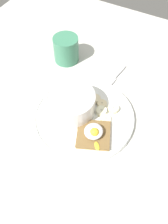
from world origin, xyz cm
name	(u,v)px	position (x,y,z in cm)	size (l,w,h in cm)	color
ground_plane	(84,120)	(0.00, 0.00, 1.00)	(120.00, 120.00, 2.00)	beige
plate	(84,116)	(0.00, 0.00, 2.80)	(29.42, 29.42, 1.60)	white
oatmeal_bowl	(71,104)	(0.45, -4.09, 6.58)	(13.76, 13.76, 7.03)	white
toast_slice	(93,135)	(4.64, 5.44, 3.64)	(11.83, 11.83, 1.14)	brown
poached_egg	(94,132)	(4.80, 5.57, 5.46)	(7.07, 6.44, 3.25)	white
banana_slice_front	(102,104)	(-6.18, 2.76, 3.55)	(3.92, 3.88, 1.23)	beige
banana_slice_left	(101,111)	(-3.51, 3.82, 3.73)	(4.51, 4.50, 1.53)	#EEEBC4
banana_slice_back	(96,99)	(-6.95, 0.23, 3.61)	(3.63, 3.53, 1.43)	beige
banana_slice_right	(113,109)	(-6.08, 6.55, 3.61)	(4.50, 4.54, 1.38)	beige
banana_slice_inner	(106,119)	(-1.76, 6.15, 3.53)	(3.77, 3.83, 1.29)	beige
coffee_mug	(66,49)	(-19.54, -17.51, 6.59)	(8.54, 8.54, 8.97)	#3B7C5B
knife	(114,78)	(-18.71, 1.28, 2.40)	(14.06, 3.02, 0.80)	silver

